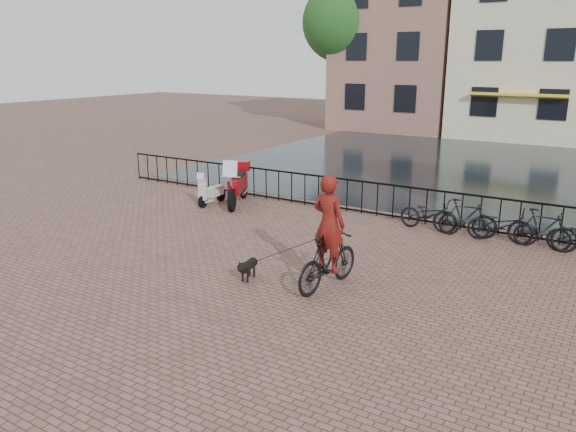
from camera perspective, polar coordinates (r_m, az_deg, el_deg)
The scene contains 14 objects.
ground at distance 10.57m, azimuth -8.81°, elevation -10.07°, with size 100.00×100.00×0.00m, color brown.
canal_water at distance 25.63m, azimuth 17.31°, elevation 4.81°, with size 20.00×20.00×0.00m, color black.
railing at distance 16.89m, azimuth 9.06°, elevation 1.65°, with size 20.00×0.05×1.02m.
canal_house_left at distance 39.65m, azimuth 12.26°, elevation 18.12°, with size 7.50×9.00×12.80m.
canal_house_mid at distance 37.59m, azimuth 24.20°, elevation 16.52°, with size 8.00×9.50×11.80m.
tree_far_left at distance 38.32m, azimuth 5.45°, elevation 18.98°, with size 5.04×5.04×9.27m.
cyclist at distance 11.33m, azimuth 4.14°, elevation -2.35°, with size 0.95×2.09×2.78m.
dog at distance 12.02m, azimuth -4.04°, elevation -5.33°, with size 0.38×0.78×0.50m.
motorcycle at distance 18.03m, azimuth -5.13°, elevation 3.71°, with size 1.44×2.31×1.63m.
scooter at distance 18.20m, azimuth -7.76°, elevation 2.97°, with size 0.42×1.26×1.15m.
parked_bike_0 at distance 15.75m, azimuth 14.20°, elevation 0.13°, with size 0.60×1.72×0.90m, color black.
parked_bike_1 at distance 15.49m, azimuth 17.53°, elevation -0.20°, with size 0.47×1.66×1.00m, color black.
parked_bike_2 at distance 15.31m, azimuth 20.94°, elevation -0.90°, with size 0.60×1.72×0.90m, color black.
parked_bike_3 at distance 15.17m, azimuth 24.46°, elevation -1.25°, with size 0.47×1.66×1.00m, color black.
Camera 1 is at (6.34, -7.11, 4.59)m, focal length 35.00 mm.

